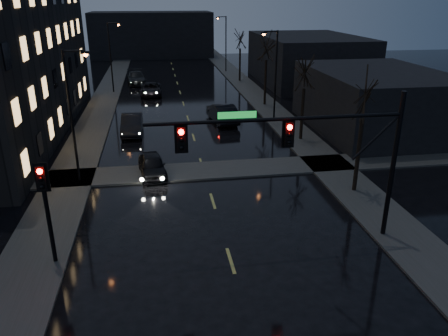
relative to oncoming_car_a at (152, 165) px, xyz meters
name	(u,v)px	position (x,y,z in m)	size (l,w,h in m)	color
sidewalk_left	(98,113)	(-5.17, 16.62, -0.61)	(3.00, 140.00, 0.12)	#2D2D2B
sidewalk_right	(268,107)	(11.83, 16.62, -0.61)	(3.00, 140.00, 0.12)	#2D2D2B
sidewalk_cross	(204,171)	(3.33, 0.12, -0.61)	(40.00, 3.00, 0.12)	#2D2D2B
commercial_right_near	(376,101)	(18.83, 7.62, 1.83)	(10.00, 14.00, 5.00)	black
commercial_right_far	(307,59)	(20.33, 29.62, 2.33)	(12.00, 18.00, 6.00)	black
far_block	(152,34)	(0.33, 59.62, 3.33)	(22.00, 10.00, 8.00)	black
signal_mast	(316,143)	(7.18, -9.39, 4.19)	(11.11, 0.41, 7.00)	black
signal_pole_left	(46,200)	(-4.17, -9.39, 2.34)	(0.35, 0.41, 4.53)	black
tree_near	(366,86)	(11.73, -4.38, 5.54)	(3.52, 3.52, 8.08)	black
tree_mid_a	(305,66)	(11.73, 5.62, 5.15)	(3.30, 3.30, 7.58)	black
tree_mid_b	(267,40)	(11.73, 17.62, 5.93)	(3.74, 3.74, 8.59)	black
tree_far	(240,34)	(11.73, 31.62, 5.39)	(3.43, 3.43, 7.88)	black
streetlight_l_near	(74,106)	(-4.25, -0.38, 4.10)	(1.53, 0.28, 8.00)	black
streetlight_l_far	(112,51)	(-4.25, 26.62, 4.10)	(1.53, 0.28, 8.00)	black
streetlight_r_mid	(274,68)	(10.91, 11.62, 4.10)	(1.53, 0.28, 8.00)	black
streetlight_r_far	(224,39)	(10.91, 39.62, 4.10)	(1.53, 0.28, 8.00)	black
oncoming_car_a	(152,165)	(0.00, 0.00, 0.00)	(1.59, 3.96, 1.35)	black
oncoming_car_b	(132,124)	(-1.62, 9.48, 0.11)	(1.66, 4.77, 1.57)	black
oncoming_car_c	(151,89)	(-0.06, 24.64, 0.04)	(2.36, 5.12, 1.42)	black
oncoming_car_d	(136,78)	(-1.92, 31.84, 0.14)	(2.29, 5.64, 1.64)	black
lead_car	(222,113)	(6.35, 11.80, 0.19)	(1.82, 5.22, 1.72)	black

